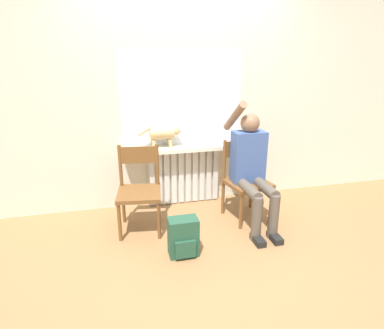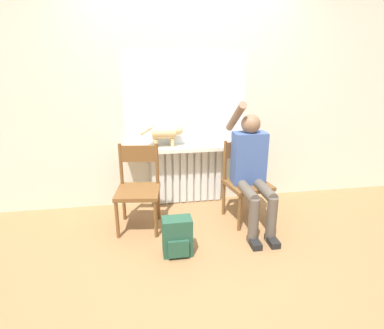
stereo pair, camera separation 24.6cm
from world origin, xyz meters
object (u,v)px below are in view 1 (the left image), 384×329
object	(u,v)px
person	(252,165)
backpack	(183,237)
chair_right	(245,179)
chair_left	(139,189)
cat	(164,133)

from	to	relation	value
person	backpack	bearing A→B (deg)	-151.59
chair_right	person	bearing A→B (deg)	-96.95
person	chair_left	bearing A→B (deg)	173.68
chair_left	cat	bearing A→B (deg)	61.93
chair_right	cat	distance (m)	1.04
chair_right	chair_left	bearing A→B (deg)	169.46
chair_right	person	size ratio (longest dim) A/B	0.66
chair_right	cat	xyz separation A→B (m)	(-0.81, 0.47, 0.45)
person	cat	world-z (taller)	person
backpack	cat	bearing A→B (deg)	89.55
chair_left	backpack	world-z (taller)	chair_left
cat	chair_left	bearing A→B (deg)	-125.76
cat	backpack	world-z (taller)	cat
chair_right	backpack	world-z (taller)	chair_right
chair_right	backpack	distance (m)	1.04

